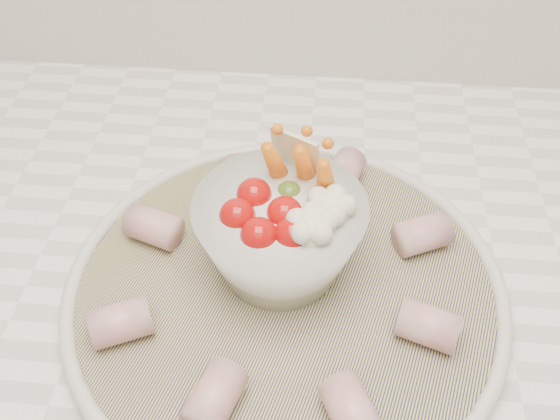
{
  "coord_description": "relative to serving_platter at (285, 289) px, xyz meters",
  "views": [
    {
      "loc": [
        -0.1,
        1.12,
        1.34
      ],
      "look_at": [
        -0.13,
        1.45,
        1.0
      ],
      "focal_mm": 40.0,
      "sensor_mm": 36.0,
      "label": 1
    }
  ],
  "objects": [
    {
      "name": "cured_meat_rolls",
      "position": [
        -0.0,
        0.0,
        0.02
      ],
      "size": [
        0.28,
        0.29,
        0.03
      ],
      "color": "#B35162",
      "rests_on": "serving_platter"
    },
    {
      "name": "veggie_bowl",
      "position": [
        -0.01,
        0.02,
        0.05
      ],
      "size": [
        0.14,
        0.14,
        0.11
      ],
      "color": "silver",
      "rests_on": "serving_platter"
    },
    {
      "name": "serving_platter",
      "position": [
        0.0,
        0.0,
        0.0
      ],
      "size": [
        0.44,
        0.44,
        0.02
      ],
      "color": "navy",
      "rests_on": "kitchen_counter"
    }
  ]
}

